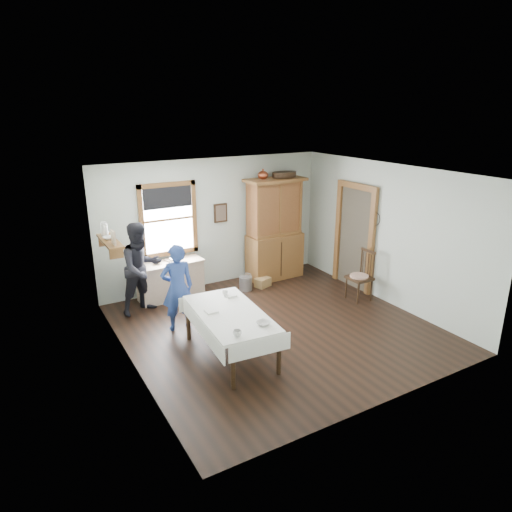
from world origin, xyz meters
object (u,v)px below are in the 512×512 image
(wicker_basket, at_px, (263,282))
(figure_dark, at_px, (142,271))
(work_counter, at_px, (171,280))
(pail, at_px, (246,283))
(spindle_chair, at_px, (360,276))
(woman_blue, at_px, (178,291))
(china_hutch, at_px, (275,229))
(dining_table, at_px, (230,334))

(wicker_basket, xyz_separation_m, figure_dark, (-2.57, 0.06, 0.70))
(work_counter, bearing_deg, pail, -17.74)
(spindle_chair, height_order, pail, spindle_chair)
(figure_dark, bearing_deg, pail, -16.32)
(woman_blue, bearing_deg, china_hutch, -147.85)
(china_hutch, distance_m, wicker_basket, 1.21)
(spindle_chair, distance_m, pail, 2.35)
(spindle_chair, height_order, woman_blue, woman_blue)
(wicker_basket, relative_size, woman_blue, 0.23)
(spindle_chair, height_order, figure_dark, figure_dark)
(dining_table, height_order, wicker_basket, dining_table)
(work_counter, bearing_deg, woman_blue, -107.67)
(spindle_chair, distance_m, figure_dark, 4.20)
(china_hutch, relative_size, woman_blue, 1.58)
(spindle_chair, distance_m, woman_blue, 3.61)
(china_hutch, relative_size, figure_dark, 1.40)
(china_hutch, height_order, wicker_basket, china_hutch)
(pail, xyz_separation_m, woman_blue, (-1.85, -0.96, 0.56))
(dining_table, xyz_separation_m, wicker_basket, (1.89, 2.20, -0.27))
(china_hutch, distance_m, woman_blue, 3.10)
(spindle_chair, bearing_deg, dining_table, -169.33)
(wicker_basket, height_order, figure_dark, figure_dark)
(work_counter, bearing_deg, china_hutch, -4.19)
(pail, distance_m, wicker_basket, 0.41)
(pail, bearing_deg, figure_dark, 179.17)
(dining_table, distance_m, pail, 2.68)
(work_counter, bearing_deg, figure_dark, -155.10)
(figure_dark, bearing_deg, china_hutch, -9.65)
(dining_table, relative_size, figure_dark, 1.15)
(dining_table, distance_m, spindle_chair, 3.26)
(wicker_basket, bearing_deg, china_hutch, 35.38)
(spindle_chair, height_order, wicker_basket, spindle_chair)
(work_counter, height_order, figure_dark, figure_dark)
(china_hutch, bearing_deg, spindle_chair, -69.40)
(spindle_chair, bearing_deg, woman_blue, 169.47)
(dining_table, height_order, pail, dining_table)
(figure_dark, bearing_deg, dining_table, -88.75)
(china_hutch, xyz_separation_m, spindle_chair, (0.78, -1.92, -0.61))
(china_hutch, bearing_deg, wicker_basket, -146.08)
(china_hutch, bearing_deg, work_counter, 177.61)
(work_counter, height_order, wicker_basket, work_counter)
(china_hutch, xyz_separation_m, wicker_basket, (-0.52, -0.37, -1.02))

